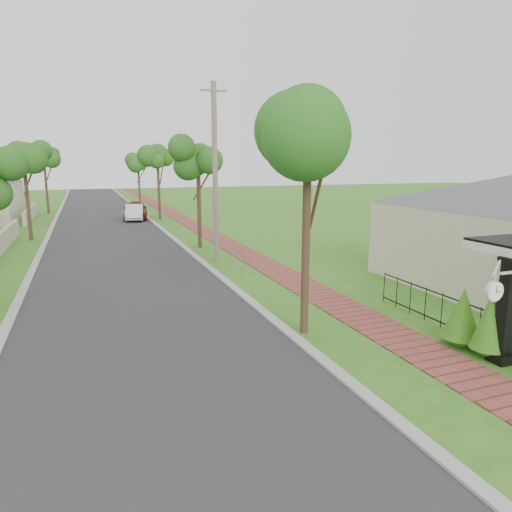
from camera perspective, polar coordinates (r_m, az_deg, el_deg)
ground at (r=10.44m, az=6.42°, el=-14.55°), size 160.00×160.00×0.00m
road at (r=28.72m, az=-17.68°, el=1.80°), size 7.00×120.00×0.02m
kerb_right at (r=29.12m, az=-10.50°, el=2.28°), size 0.30×120.00×0.10m
kerb_left at (r=28.79m, az=-24.94°, el=1.29°), size 0.30×120.00×0.10m
sidewalk at (r=29.68m, az=-5.55°, el=2.59°), size 1.50×120.00×0.03m
porch_post at (r=12.02m, az=28.73°, el=-6.65°), size 0.48×0.48×2.52m
picket_fence at (r=13.08m, az=26.18°, el=-7.72°), size 0.03×8.02×1.00m
street_trees at (r=35.20m, az=-18.57°, el=10.87°), size 10.70×37.65×5.89m
parked_car_red at (r=39.34m, az=-14.82°, el=5.57°), size 2.41×4.67×1.52m
parked_car_white at (r=38.61m, az=-14.94°, el=5.28°), size 1.88×4.05×1.28m
near_tree at (r=11.98m, az=6.50°, el=12.92°), size 2.38×2.38×6.12m
utility_pole at (r=21.20m, az=-5.13°, el=10.23°), size 1.20×0.24×8.12m
station_clock at (r=10.92m, az=27.75°, el=-3.76°), size 1.07×0.13×0.62m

